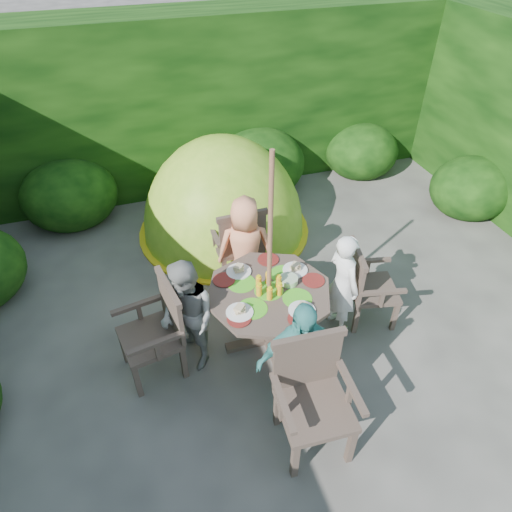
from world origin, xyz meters
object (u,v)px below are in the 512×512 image
object	(u,v)px
child_back	(245,249)
dome_tent	(224,230)
patio_table	(269,299)
garden_chair_right	(367,285)
parasol_pole	(270,261)
garden_chair_front	(312,394)
child_front	(299,360)
garden_chair_left	(158,329)
child_right	(343,284)
child_left	(188,317)
garden_chair_back	(239,242)

from	to	relation	value
child_back	dome_tent	xyz separation A→B (m)	(0.08, 1.29, -0.64)
patio_table	garden_chair_right	distance (m)	1.10
parasol_pole	garden_chair_front	xyz separation A→B (m)	(-0.01, -1.09, -0.55)
garden_chair_right	garden_chair_front	world-z (taller)	garden_chair_front
garden_chair_front	dome_tent	size ratio (longest dim) A/B	0.38
child_front	patio_table	bearing A→B (deg)	93.36
parasol_pole	dome_tent	world-z (taller)	parasol_pole
parasol_pole	garden_chair_front	size ratio (longest dim) A/B	2.12
garden_chair_left	garden_chair_right	bearing A→B (deg)	79.20
child_right	child_back	bearing A→B (deg)	34.07
garden_chair_right	dome_tent	world-z (taller)	dome_tent
parasol_pole	child_front	distance (m)	0.92
parasol_pole	child_right	distance (m)	0.94
patio_table	child_left	distance (m)	0.80
parasol_pole	child_left	xyz separation A→B (m)	(-0.80, 0.01, -0.48)
garden_chair_back	child_front	xyz separation A→B (m)	(-0.02, -1.89, 0.12)
patio_table	garden_chair_back	size ratio (longest dim) A/B	1.28
patio_table	garden_chair_back	xyz separation A→B (m)	(0.01, 1.09, -0.09)
patio_table	dome_tent	size ratio (longest dim) A/B	0.47
parasol_pole	dome_tent	xyz separation A→B (m)	(0.08, 2.09, -1.10)
garden_chair_back	parasol_pole	bearing A→B (deg)	87.65
patio_table	garden_chair_right	xyz separation A→B (m)	(1.10, 0.01, -0.13)
parasol_pole	garden_chair_front	world-z (taller)	parasol_pole
parasol_pole	child_left	world-z (taller)	parasol_pole
garden_chair_back	child_back	bearing A→B (deg)	87.17
garden_chair_left	child_front	xyz separation A→B (m)	(1.09, -0.83, 0.12)
garden_chair_back	dome_tent	world-z (taller)	dome_tent
child_front	dome_tent	bearing A→B (deg)	92.41
child_back	child_front	size ratio (longest dim) A/B	1.00
garden_chair_left	child_right	xyz separation A→B (m)	(1.89, -0.03, 0.07)
garden_chair_right	child_front	size ratio (longest dim) A/B	0.71
child_left	dome_tent	distance (m)	2.35
garden_chair_front	dome_tent	distance (m)	3.23
child_right	child_left	size ratio (longest dim) A/B	0.97
child_left	garden_chair_left	bearing A→B (deg)	-112.78
garden_chair_right	garden_chair_back	distance (m)	1.54
child_front	dome_tent	distance (m)	2.96
parasol_pole	garden_chair_left	xyz separation A→B (m)	(-1.09, 0.03, -0.57)
garden_chair_right	child_right	bearing A→B (deg)	105.24
child_back	garden_chair_left	bearing A→B (deg)	47.78
garden_chair_back	child_left	world-z (taller)	child_left
patio_table	child_front	bearing A→B (deg)	-90.82
parasol_pole	child_front	world-z (taller)	parasol_pole
garden_chair_back	child_right	distance (m)	1.35
garden_chair_left	garden_chair_front	xyz separation A→B (m)	(1.09, -1.11, 0.03)
parasol_pole	patio_table	bearing A→B (deg)	12.29
parasol_pole	child_front	size ratio (longest dim) A/B	1.71
garden_chair_left	child_left	size ratio (longest dim) A/B	0.80
dome_tent	parasol_pole	bearing A→B (deg)	-79.78
garden_chair_left	child_front	size ratio (longest dim) A/B	0.77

